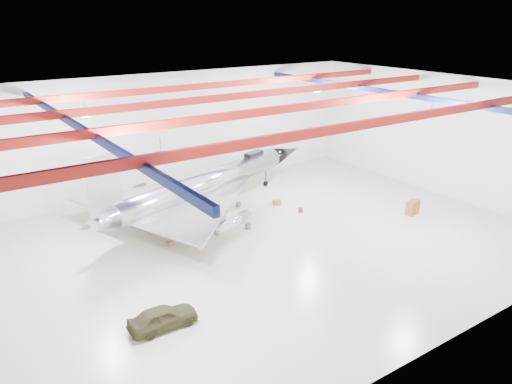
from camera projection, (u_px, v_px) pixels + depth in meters
floor at (261, 243)px, 36.76m from camera, size 40.00×40.00×0.00m
wall_back at (170, 132)px, 46.58m from camera, size 40.00×0.00×40.00m
wall_right at (441, 135)px, 45.52m from camera, size 0.00×30.00×30.00m
ceiling at (262, 93)px, 33.06m from camera, size 40.00×40.00×0.00m
ceiling_structure at (262, 103)px, 33.29m from camera, size 39.50×29.50×1.08m
jet_aircraft at (206, 186)px, 41.75m from camera, size 25.69×19.14×7.23m
jeep at (163, 317)px, 26.64m from camera, size 3.79×1.58×1.28m
desk at (413, 208)px, 41.88m from camera, size 1.40×0.90×1.19m
crate_ply at (169, 244)px, 36.29m from camera, size 0.50×0.41×0.33m
toolbox_red at (191, 219)px, 40.64m from camera, size 0.52×0.43×0.34m
engine_drum at (248, 226)px, 39.17m from camera, size 0.57×0.57×0.44m
parts_bin at (277, 202)px, 44.09m from camera, size 0.76×0.67×0.46m
tool_chest at (301, 210)px, 42.49m from camera, size 0.44×0.44×0.36m
spares_box at (238, 204)px, 43.63m from camera, size 0.51×0.51×0.41m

